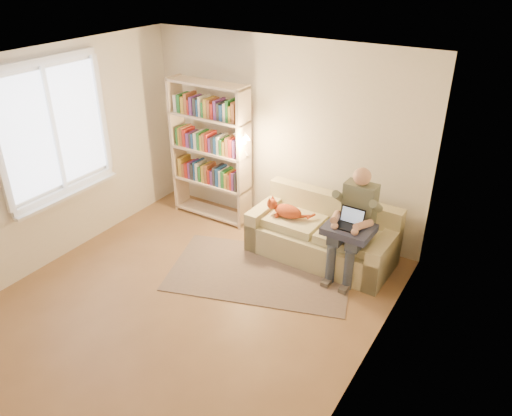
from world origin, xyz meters
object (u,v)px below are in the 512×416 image
Objects in this scene: cat at (289,211)px; laptop at (348,221)px; bookshelf at (210,145)px; sofa at (322,237)px; person at (354,218)px.

laptop reaches higher than cat.
cat is at bearing -9.98° from bookshelf.
laptop is (0.86, -0.17, 0.18)m from cat.
cat is at bearing 170.24° from laptop.
sofa is 0.54m from cat.
sofa is at bearing 162.31° from person.
sofa is 6.20× the size of laptop.
laptop reaches higher than sofa.
cat is (-0.44, -0.10, 0.30)m from sofa.
bookshelf is at bearing 173.77° from person.
person is 2.34m from bookshelf.
bookshelf reaches higher than laptop.
person is (0.45, -0.16, 0.47)m from sofa.
bookshelf reaches higher than sofa.
laptop is at bearing -31.90° from sofa.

